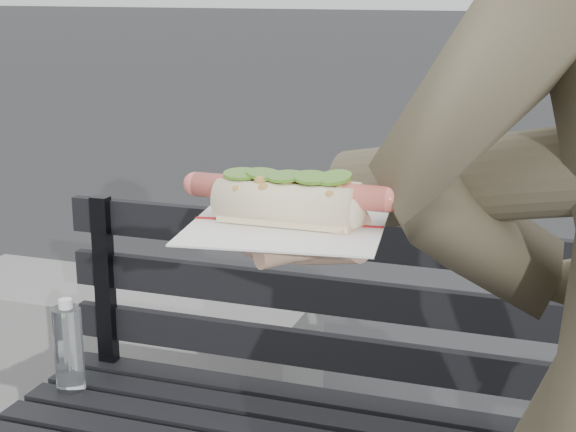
{
  "coord_description": "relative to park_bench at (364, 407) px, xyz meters",
  "views": [
    {
      "loc": [
        0.29,
        -0.75,
        1.35
      ],
      "look_at": [
        0.01,
        0.04,
        1.13
      ],
      "focal_mm": 55.0,
      "sensor_mm": 36.0,
      "label": 1
    }
  ],
  "objects": [
    {
      "name": "park_bench",
      "position": [
        0.0,
        0.0,
        0.0
      ],
      "size": [
        1.5,
        0.44,
        0.88
      ],
      "color": "black",
      "rests_on": "ground"
    },
    {
      "name": "concrete_block",
      "position": [
        -0.97,
        0.76,
        -0.32
      ],
      "size": [
        1.2,
        0.4,
        0.4
      ],
      "primitive_type": "cube",
      "color": "slate",
      "rests_on": "ground"
    },
    {
      "name": "held_hotdog",
      "position": [
        0.3,
        -0.71,
        0.64
      ],
      "size": [
        0.62,
        0.31,
        0.2
      ],
      "color": "brown"
    }
  ]
}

